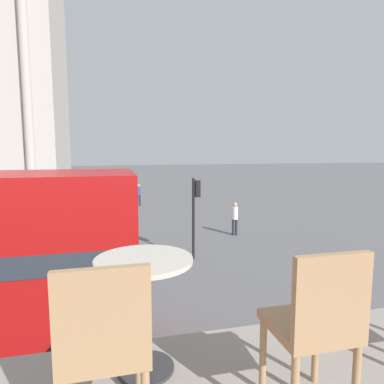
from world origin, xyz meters
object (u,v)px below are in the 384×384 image
at_px(cafe_dining_table, 144,289).
at_px(pedestrian_blue, 139,193).
at_px(cafe_chair_1, 316,323).
at_px(pedestrian_white, 235,216).
at_px(cafe_chair_0, 104,344).
at_px(traffic_light_mid, 9,191).
at_px(traffic_light_near, 195,206).

xyz_separation_m(cafe_dining_table, pedestrian_blue, (2.24, 26.57, -2.81)).
distance_m(cafe_chair_1, pedestrian_white, 17.08).
distance_m(cafe_dining_table, pedestrian_blue, 26.81).
bearing_deg(cafe_chair_0, traffic_light_mid, 108.82).
bearing_deg(traffic_light_mid, pedestrian_blue, 41.09).
bearing_deg(cafe_chair_1, pedestrian_white, 78.14).
distance_m(traffic_light_mid, pedestrian_blue, 10.73).
relative_size(cafe_dining_table, pedestrian_blue, 0.41).
height_order(traffic_light_near, pedestrian_white, traffic_light_near).
bearing_deg(cafe_dining_table, pedestrian_blue, 85.19).
height_order(cafe_chair_1, traffic_light_near, cafe_chair_1).
relative_size(cafe_chair_1, pedestrian_blue, 0.51).
height_order(cafe_chair_1, pedestrian_white, cafe_chair_1).
relative_size(pedestrian_white, pedestrian_blue, 1.02).
height_order(cafe_chair_1, pedestrian_blue, cafe_chair_1).
bearing_deg(pedestrian_blue, traffic_light_mid, -34.13).
xyz_separation_m(cafe_chair_1, pedestrian_white, (5.67, 15.87, -2.77)).
xyz_separation_m(cafe_dining_table, traffic_light_near, (3.35, 11.84, -1.56)).
height_order(cafe_chair_0, traffic_light_near, cafe_chair_0).
height_order(cafe_dining_table, cafe_chair_0, cafe_chair_0).
relative_size(traffic_light_mid, pedestrian_white, 1.89).
xyz_separation_m(cafe_chair_1, traffic_light_mid, (-6.60, 20.16, -1.56)).
relative_size(cafe_chair_0, pedestrian_blue, 0.51).
xyz_separation_m(traffic_light_mid, pedestrian_blue, (8.04, 7.01, -1.23)).
relative_size(cafe_chair_0, traffic_light_near, 0.26).
distance_m(cafe_dining_table, pedestrian_white, 16.83).
bearing_deg(traffic_light_near, cafe_chair_1, -101.59).
relative_size(cafe_dining_table, traffic_light_mid, 0.21).
xyz_separation_m(traffic_light_near, pedestrian_blue, (-1.12, 14.73, -1.26)).
xyz_separation_m(traffic_light_near, traffic_light_mid, (-9.15, 7.72, -0.02)).
distance_m(cafe_chair_1, pedestrian_blue, 27.34).
distance_m(traffic_light_mid, pedestrian_white, 13.06).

